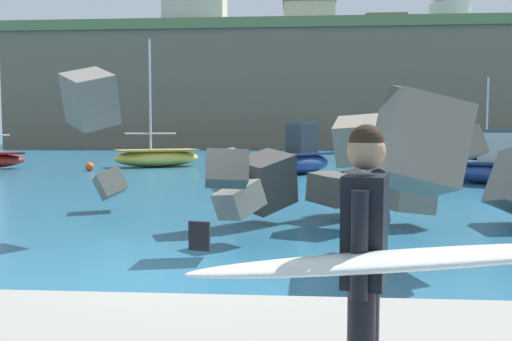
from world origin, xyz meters
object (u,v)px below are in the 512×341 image
object	(u,v)px
boat_mid_centre	(157,157)
mooring_buoy_outer	(253,165)
mooring_buoy_inner	(456,153)
station_building_annex	(309,25)
station_building_west	(195,8)
boat_mid_right	(384,148)
surfer_with_board	(369,263)
boat_near_centre	(492,167)
boat_near_left	(492,154)
station_building_east	(384,30)
station_building_central	(190,8)
boat_far_centre	(298,158)
mooring_buoy_middle	(90,167)

from	to	relation	value
boat_mid_centre	mooring_buoy_outer	xyz separation A→B (m)	(5.49, -1.52, -0.33)
mooring_buoy_inner	boat_mid_centre	bearing A→B (deg)	-143.07
boat_mid_centre	station_building_annex	distance (m)	58.05
station_building_west	boat_mid_right	bearing A→B (deg)	-54.72
mooring_buoy_inner	station_building_west	size ratio (longest dim) A/B	0.06
surfer_with_board	station_building_annex	size ratio (longest dim) A/B	0.27
boat_near_centre	station_building_west	xyz separation A→B (m)	(-20.05, 47.61, 16.80)
boat_mid_centre	mooring_buoy_inner	xyz separation A→B (m)	(20.84, 15.66, -0.33)
boat_near_left	station_building_east	bearing A→B (deg)	90.07
mooring_buoy_outer	station_building_central	distance (m)	47.74
boat_mid_right	boat_far_centre	size ratio (longest dim) A/B	1.56
boat_near_left	boat_near_centre	bearing A→B (deg)	-109.44
boat_mid_right	station_building_central	size ratio (longest dim) A/B	1.07
boat_mid_centre	mooring_buoy_middle	xyz separation A→B (m)	(-2.57, -3.36, -0.33)
boat_near_centre	station_building_west	world-z (taller)	station_building_west
surfer_with_board	boat_mid_right	bearing A→B (deg)	80.74
surfer_with_board	station_building_east	size ratio (longest dim) A/B	0.36
station_building_annex	boat_far_centre	bearing A→B (deg)	-91.80
mooring_buoy_inner	mooring_buoy_middle	distance (m)	30.16
boat_far_centre	station_building_west	distance (m)	48.24
boat_mid_right	station_building_west	xyz separation A→B (m)	(-19.29, 27.26, 16.69)
mooring_buoy_outer	station_building_west	distance (m)	45.16
boat_mid_centre	boat_mid_right	world-z (taller)	boat_mid_centre
boat_far_centre	boat_mid_right	bearing A→B (deg)	68.05
boat_mid_centre	boat_far_centre	world-z (taller)	boat_mid_centre
boat_far_centre	mooring_buoy_outer	distance (m)	3.82
surfer_with_board	mooring_buoy_middle	bearing A→B (deg)	114.48
surfer_with_board	mooring_buoy_middle	world-z (taller)	surfer_with_board
mooring_buoy_middle	mooring_buoy_outer	distance (m)	8.27
surfer_with_board	mooring_buoy_middle	xyz separation A→B (m)	(-10.63, 23.34, -1.06)
mooring_buoy_outer	station_building_east	xyz separation A→B (m)	(15.24, 54.69, 16.82)
boat_mid_centre	mooring_buoy_outer	size ratio (longest dim) A/B	15.92
mooring_buoy_inner	station_building_west	world-z (taller)	station_building_west
boat_near_left	surfer_with_board	bearing A→B (deg)	-110.43
boat_near_left	station_building_annex	size ratio (longest dim) A/B	0.73
mooring_buoy_outer	boat_near_left	bearing A→B (deg)	30.43
boat_near_left	boat_far_centre	size ratio (longest dim) A/B	1.41
boat_near_left	station_building_annex	distance (m)	51.45
boat_mid_centre	station_building_west	distance (m)	42.70
mooring_buoy_outer	boat_far_centre	bearing A→B (deg)	-52.37
surfer_with_board	boat_mid_centre	bearing A→B (deg)	106.79
boat_near_centre	station_building_annex	xyz separation A→B (m)	(-5.42, 63.17, 17.54)
mooring_buoy_outer	station_building_annex	size ratio (longest dim) A/B	0.06
boat_mid_centre	station_building_east	world-z (taller)	station_building_east
mooring_buoy_inner	station_building_annex	size ratio (longest dim) A/B	0.06
boat_mid_centre	station_building_annex	xyz separation A→B (m)	(9.65, 54.46, 17.62)
mooring_buoy_inner	station_building_central	size ratio (longest dim) A/B	0.07
mooring_buoy_inner	station_building_east	distance (m)	41.11
boat_mid_right	boat_far_centre	bearing A→B (deg)	-111.95
station_building_annex	mooring_buoy_inner	bearing A→B (deg)	-73.92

